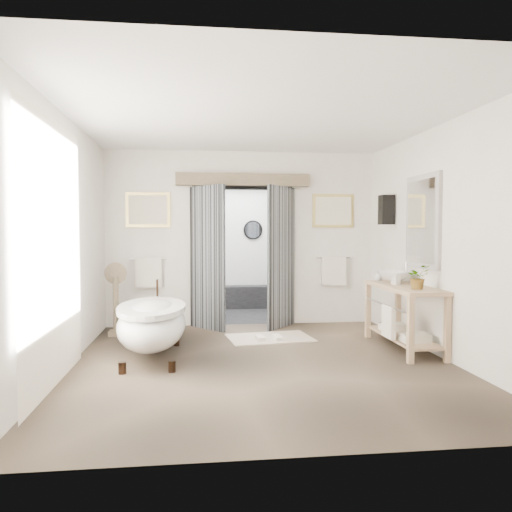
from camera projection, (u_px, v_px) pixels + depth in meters
name	position (u px, v px, depth m)	size (l,w,h in m)	color
ground_plane	(262.00, 363.00, 5.95)	(5.00, 5.00, 0.00)	brown
room_shell	(260.00, 206.00, 5.74)	(4.52, 5.02, 2.91)	silver
shower_room	(236.00, 265.00, 9.86)	(2.22, 2.01, 2.51)	black
back_wall_dressing	(244.00, 232.00, 8.17)	(3.82, 0.72, 2.52)	black
clawfoot_tub	(152.00, 323.00, 6.15)	(0.82, 1.84, 0.90)	black
vanity	(402.00, 311.00, 6.64)	(0.57, 1.60, 0.85)	tan
pedestal_mirror	(116.00, 304.00, 7.49)	(0.33, 0.21, 1.11)	brown
rug	(270.00, 338.00, 7.32)	(1.20, 0.80, 0.01)	beige
slippers	(269.00, 338.00, 7.17)	(0.38, 0.28, 0.05)	white
basin	(394.00, 277.00, 6.92)	(0.47, 0.47, 0.16)	white
plant	(418.00, 277.00, 6.20)	(0.27, 0.24, 0.31)	gray
soap_bottle_a	(396.00, 278.00, 6.74)	(0.08, 0.09, 0.19)	gray
soap_bottle_b	(379.00, 275.00, 7.25)	(0.12, 0.12, 0.16)	gray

